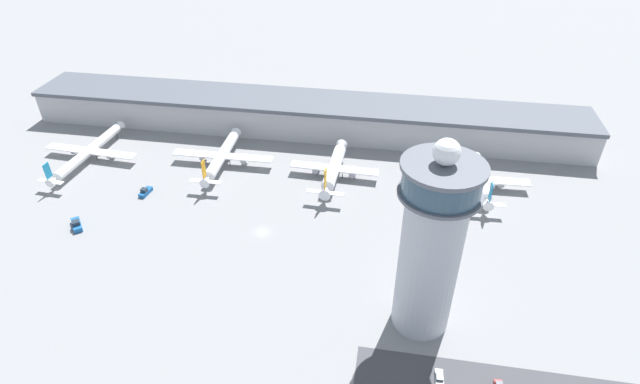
% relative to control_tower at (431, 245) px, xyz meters
% --- Properties ---
extents(ground_plane, '(1000.00, 1000.00, 0.00)m').
position_rel_control_tower_xyz_m(ground_plane, '(-49.20, 27.90, -25.37)').
color(ground_plane, gray).
extents(terminal_building, '(232.49, 25.00, 14.40)m').
position_rel_control_tower_xyz_m(terminal_building, '(-49.20, 97.90, -18.08)').
color(terminal_building, '#B2B2B7').
rests_on(terminal_building, ground).
extents(control_tower, '(18.31, 18.31, 52.89)m').
position_rel_control_tower_xyz_m(control_tower, '(0.00, 0.00, 0.00)').
color(control_tower, '#ADB2BC').
rests_on(control_tower, ground).
extents(airplane_gate_alpha, '(37.80, 46.46, 11.26)m').
position_rel_control_tower_xyz_m(airplane_gate_alpha, '(-126.72, 60.08, -21.53)').
color(airplane_gate_alpha, white).
rests_on(airplane_gate_alpha, ground).
extents(airplane_gate_bravo, '(38.85, 38.79, 12.89)m').
position_rel_control_tower_xyz_m(airplane_gate_bravo, '(-74.44, 64.48, -20.99)').
color(airplane_gate_bravo, white).
rests_on(airplane_gate_bravo, ground).
extents(airplane_gate_charlie, '(32.66, 35.83, 14.03)m').
position_rel_control_tower_xyz_m(airplane_gate_charlie, '(-31.28, 62.95, -21.10)').
color(airplane_gate_charlie, silver).
rests_on(airplane_gate_charlie, ground).
extents(airplane_gate_delta, '(34.19, 32.86, 12.55)m').
position_rel_control_tower_xyz_m(airplane_gate_delta, '(21.17, 64.14, -21.32)').
color(airplane_gate_delta, white).
rests_on(airplane_gate_delta, ground).
extents(service_truck_catering, '(6.51, 7.16, 2.83)m').
position_rel_control_tower_xyz_m(service_truck_catering, '(-108.67, 20.56, -24.39)').
color(service_truck_catering, black).
rests_on(service_truck_catering, ground).
extents(service_truck_fuel, '(2.96, 6.06, 2.59)m').
position_rel_control_tower_xyz_m(service_truck_fuel, '(-95.24, 41.65, -24.48)').
color(service_truck_fuel, black).
rests_on(service_truck_fuel, ground).
extents(service_truck_baggage, '(8.54, 5.50, 3.00)m').
position_rel_control_tower_xyz_m(service_truck_baggage, '(11.05, 66.81, -24.33)').
color(service_truck_baggage, black).
rests_on(service_truck_baggage, ground).
extents(car_white_wagon, '(1.92, 4.38, 1.57)m').
position_rel_control_tower_xyz_m(car_white_wagon, '(4.64, -17.22, -24.76)').
color(car_white_wagon, black).
rests_on(car_white_wagon, ground).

